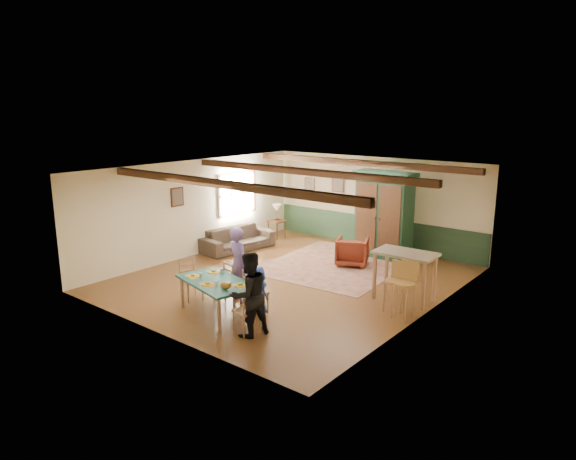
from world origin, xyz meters
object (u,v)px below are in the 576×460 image
Objects in this scene: dining_chair_end_right at (246,310)px; person_man at (238,264)px; dining_chair_far_right at (256,291)px; table_lamp at (277,212)px; cat at (225,285)px; sofa at (238,239)px; dining_chair_end_left at (191,279)px; bar_stool_right at (404,291)px; person_child at (259,289)px; bar_stool_left at (394,287)px; dining_table at (217,298)px; person_woman at (249,294)px; dining_chair_far_left at (236,282)px; armchair at (352,251)px; counter_table at (404,276)px; armoire at (384,215)px; end_table at (277,229)px.

person_man is (-1.26, 1.10, 0.37)m from dining_chair_end_right.
dining_chair_far_right is 1.72× the size of table_lamp.
cat is 5.45m from sofa.
dining_chair_end_left is 4.52m from bar_stool_right.
person_child is 0.92× the size of bar_stool_left.
person_man reaches higher than bar_stool_left.
bar_stool_right is (4.09, 1.93, 0.12)m from dining_chair_end_left.
dining_table is at bearing 116.57° from person_man.
dining_chair_far_right is 0.87m from cat.
person_woman reaches higher than dining_table.
person_woman is at bearing -90.00° from dining_chair_end_left.
bar_stool_left is at bearing 41.41° from dining_table.
dining_chair_end_right is at bearing -115.03° from bar_stool_left.
dining_chair_far_left and dining_chair_end_left have the same top height.
bar_stool_left reaches higher than armchair.
table_lamp is at bearing 34.85° from dining_chair_end_left.
person_man reaches higher than counter_table.
bar_stool_left is at bearing 63.44° from cat.
armchair is (-0.84, 4.91, -0.42)m from person_woman.
person_woman is at bearing -80.30° from armoire.
armoire is at bearing -76.34° from person_child.
bar_stool_right is (1.94, 2.46, 0.12)m from dining_chair_end_right.
dining_chair_far_right is at bearing -124.80° from sofa.
person_man is at bearing -58.42° from end_table.
dining_chair_far_right is 3.26m from counter_table.
dining_chair_far_left is 0.58× the size of person_woman.
person_man is 0.84m from person_child.
end_table is at bearing 6.73° from sofa.
person_man is 5.62m from table_lamp.
armoire is 3.82m from end_table.
person_child is at bearing -141.30° from bar_stool_right.
counter_table is (2.01, 2.47, 0.06)m from person_child.
armchair is 0.64× the size of counter_table.
dining_chair_end_right is 0.58× the size of person_woman.
person_woman reaches higher than end_table.
cat is 0.14× the size of armoire.
table_lamp is 6.68m from bar_stool_left.
dining_chair_end_right is at bearing -127.50° from sofa.
person_man is at bearing -90.00° from dining_chair_far_left.
end_table is 6.23m from counter_table.
bar_stool_right reaches higher than counter_table.
dining_chair_end_right is 6.16m from armoire.
armchair is (-0.25, -1.20, -0.83)m from armoire.
counter_table reaches higher than dining_chair_far_right.
dining_table is at bearing -129.43° from counter_table.
sofa is 2.14× the size of bar_stool_left.
dining_table is at bearing 169.70° from cat.
cat reaches higher than end_table.
sofa is (-4.20, 4.09, -0.13)m from dining_chair_end_right.
bar_stool_right is (3.02, 2.20, 0.22)m from dining_table.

